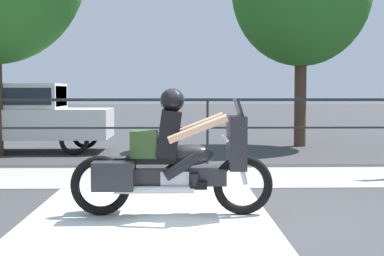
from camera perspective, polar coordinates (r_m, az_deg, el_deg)
The scene contains 6 objects.
ground_plane at distance 6.92m, azimuth 3.75°, elevation -8.90°, with size 120.00×120.00×0.00m, color #38383A.
sidewalk_band at distance 10.26m, azimuth 2.05°, elevation -4.76°, with size 44.00×2.40×0.01m, color #99968E.
crosswalk_band at distance 6.71m, azimuth -4.39°, elevation -9.28°, with size 2.90×6.00×0.01m, color silver.
fence_railing at distance 12.08m, azimuth 1.52°, elevation 1.51°, with size 36.00×0.05×1.35m.
motorcycle at distance 7.08m, azimuth -1.96°, elevation -3.12°, with size 2.45×0.76×1.53m.
parked_car at distance 14.97m, azimuth -15.82°, elevation 1.38°, with size 3.96×1.76×1.68m.
Camera 1 is at (-0.61, -6.73, 1.50)m, focal length 55.00 mm.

